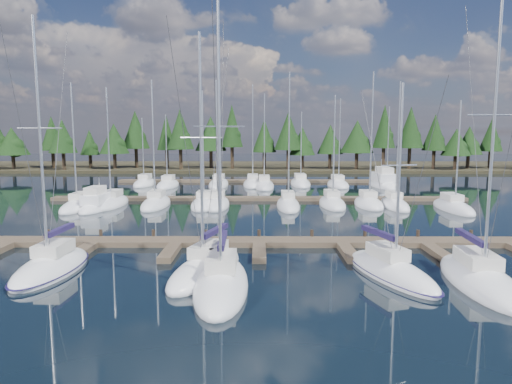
{
  "coord_description": "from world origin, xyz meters",
  "views": [
    {
      "loc": [
        -0.05,
        -14.72,
        8.22
      ],
      "look_at": [
        -0.25,
        22.0,
        3.38
      ],
      "focal_mm": 32.0,
      "sensor_mm": 36.0,
      "label": 1
    }
  ],
  "objects_px": {
    "front_sailboat_4": "(391,271)",
    "front_sailboat_2": "(221,283)",
    "front_sailboat_5": "(479,279)",
    "motor_yacht_left": "(97,205)",
    "main_dock": "(259,244)",
    "motor_yacht_right": "(383,183)",
    "front_sailboat_3": "(206,268)",
    "front_sailboat_1": "(52,267)"
  },
  "relations": [
    {
      "from": "front_sailboat_5",
      "to": "main_dock",
      "type": "bearing_deg",
      "value": 145.98
    },
    {
      "from": "front_sailboat_2",
      "to": "motor_yacht_left",
      "type": "relative_size",
      "value": 1.9
    },
    {
      "from": "front_sailboat_1",
      "to": "main_dock",
      "type": "bearing_deg",
      "value": 25.96
    },
    {
      "from": "front_sailboat_1",
      "to": "front_sailboat_2",
      "type": "relative_size",
      "value": 0.99
    },
    {
      "from": "front_sailboat_5",
      "to": "motor_yacht_left",
      "type": "bearing_deg",
      "value": 140.33
    },
    {
      "from": "front_sailboat_1",
      "to": "motor_yacht_left",
      "type": "height_order",
      "value": "front_sailboat_1"
    },
    {
      "from": "front_sailboat_2",
      "to": "motor_yacht_left",
      "type": "xyz_separation_m",
      "value": [
        -15.41,
        25.1,
        0.16
      ]
    },
    {
      "from": "main_dock",
      "to": "front_sailboat_5",
      "type": "xyz_separation_m",
      "value": [
        11.97,
        -8.08,
        0.1
      ]
    },
    {
      "from": "front_sailboat_5",
      "to": "motor_yacht_left",
      "type": "height_order",
      "value": "front_sailboat_5"
    },
    {
      "from": "front_sailboat_5",
      "to": "motor_yacht_left",
      "type": "distance_m",
      "value": 38.19
    },
    {
      "from": "main_dock",
      "to": "front_sailboat_4",
      "type": "bearing_deg",
      "value": -41.61
    },
    {
      "from": "front_sailboat_3",
      "to": "motor_yacht_right",
      "type": "relative_size",
      "value": 1.44
    },
    {
      "from": "front_sailboat_1",
      "to": "motor_yacht_left",
      "type": "bearing_deg",
      "value": 102.96
    },
    {
      "from": "main_dock",
      "to": "front_sailboat_3",
      "type": "bearing_deg",
      "value": -116.46
    },
    {
      "from": "front_sailboat_3",
      "to": "front_sailboat_4",
      "type": "distance_m",
      "value": 10.66
    },
    {
      "from": "front_sailboat_1",
      "to": "front_sailboat_4",
      "type": "height_order",
      "value": "front_sailboat_1"
    },
    {
      "from": "front_sailboat_2",
      "to": "front_sailboat_1",
      "type": "bearing_deg",
      "value": 164.69
    },
    {
      "from": "front_sailboat_2",
      "to": "front_sailboat_4",
      "type": "height_order",
      "value": "front_sailboat_2"
    },
    {
      "from": "front_sailboat_2",
      "to": "front_sailboat_5",
      "type": "xyz_separation_m",
      "value": [
        13.99,
        0.72,
        0.0
      ]
    },
    {
      "from": "motor_yacht_left",
      "to": "motor_yacht_right",
      "type": "bearing_deg",
      "value": 29.42
    },
    {
      "from": "main_dock",
      "to": "front_sailboat_2",
      "type": "bearing_deg",
      "value": -102.89
    },
    {
      "from": "main_dock",
      "to": "front_sailboat_4",
      "type": "height_order",
      "value": "front_sailboat_4"
    },
    {
      "from": "main_dock",
      "to": "front_sailboat_4",
      "type": "distance_m",
      "value": 10.09
    },
    {
      "from": "motor_yacht_left",
      "to": "motor_yacht_right",
      "type": "relative_size",
      "value": 0.81
    },
    {
      "from": "main_dock",
      "to": "front_sailboat_3",
      "type": "xyz_separation_m",
      "value": [
        -3.11,
        -6.24,
        0.09
      ]
    },
    {
      "from": "front_sailboat_5",
      "to": "motor_yacht_right",
      "type": "relative_size",
      "value": 1.65
    },
    {
      "from": "main_dock",
      "to": "front_sailboat_1",
      "type": "bearing_deg",
      "value": -154.04
    },
    {
      "from": "front_sailboat_2",
      "to": "front_sailboat_3",
      "type": "relative_size",
      "value": 1.07
    },
    {
      "from": "front_sailboat_3",
      "to": "front_sailboat_4",
      "type": "relative_size",
      "value": 1.23
    },
    {
      "from": "front_sailboat_5",
      "to": "front_sailboat_1",
      "type": "bearing_deg",
      "value": 175.07
    },
    {
      "from": "main_dock",
      "to": "front_sailboat_5",
      "type": "height_order",
      "value": "front_sailboat_5"
    },
    {
      "from": "motor_yacht_left",
      "to": "motor_yacht_right",
      "type": "distance_m",
      "value": 41.66
    },
    {
      "from": "front_sailboat_3",
      "to": "motor_yacht_left",
      "type": "distance_m",
      "value": 26.71
    },
    {
      "from": "front_sailboat_3",
      "to": "front_sailboat_5",
      "type": "height_order",
      "value": "front_sailboat_5"
    },
    {
      "from": "front_sailboat_2",
      "to": "front_sailboat_4",
      "type": "bearing_deg",
      "value": 12.4
    },
    {
      "from": "main_dock",
      "to": "motor_yacht_left",
      "type": "bearing_deg",
      "value": 136.92
    },
    {
      "from": "front_sailboat_4",
      "to": "front_sailboat_5",
      "type": "relative_size",
      "value": 0.71
    },
    {
      "from": "main_dock",
      "to": "motor_yacht_left",
      "type": "height_order",
      "value": "motor_yacht_left"
    },
    {
      "from": "main_dock",
      "to": "front_sailboat_2",
      "type": "xyz_separation_m",
      "value": [
        -2.01,
        -8.8,
        0.09
      ]
    },
    {
      "from": "front_sailboat_1",
      "to": "front_sailboat_2",
      "type": "bearing_deg",
      "value": -15.31
    },
    {
      "from": "motor_yacht_right",
      "to": "front_sailboat_3",
      "type": "bearing_deg",
      "value": -117.06
    },
    {
      "from": "front_sailboat_4",
      "to": "front_sailboat_2",
      "type": "bearing_deg",
      "value": -167.6
    }
  ]
}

